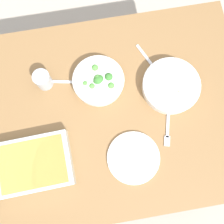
% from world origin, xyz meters
% --- Properties ---
extents(ground_plane, '(6.00, 6.00, 0.00)m').
position_xyz_m(ground_plane, '(0.00, 0.00, 0.00)').
color(ground_plane, '#B2A899').
extents(dining_table, '(1.20, 0.90, 0.74)m').
position_xyz_m(dining_table, '(0.00, 0.00, 0.65)').
color(dining_table, olive).
rests_on(dining_table, ground_plane).
extents(stew_bowl, '(0.25, 0.25, 0.06)m').
position_xyz_m(stew_bowl, '(-0.27, -0.06, 0.77)').
color(stew_bowl, white).
rests_on(stew_bowl, dining_table).
extents(broccoli_bowl, '(0.22, 0.22, 0.07)m').
position_xyz_m(broccoli_bowl, '(0.04, -0.14, 0.77)').
color(broccoli_bowl, white).
rests_on(broccoli_bowl, dining_table).
extents(baking_dish, '(0.31, 0.23, 0.06)m').
position_xyz_m(baking_dish, '(0.35, 0.17, 0.77)').
color(baking_dish, silver).
rests_on(baking_dish, dining_table).
extents(drink_cup, '(0.07, 0.07, 0.08)m').
position_xyz_m(drink_cup, '(0.27, -0.18, 0.78)').
color(drink_cup, '#B2BCC6').
rests_on(drink_cup, dining_table).
extents(side_plate, '(0.22, 0.22, 0.01)m').
position_xyz_m(side_plate, '(-0.05, 0.21, 0.75)').
color(side_plate, white).
rests_on(side_plate, dining_table).
extents(spoon_by_stew, '(0.09, 0.17, 0.01)m').
position_xyz_m(spoon_by_stew, '(-0.21, -0.19, 0.74)').
color(spoon_by_stew, silver).
rests_on(spoon_by_stew, dining_table).
extents(spoon_by_broccoli, '(0.18, 0.05, 0.01)m').
position_xyz_m(spoon_by_broccoli, '(0.12, -0.16, 0.74)').
color(spoon_by_broccoli, silver).
rests_on(spoon_by_broccoli, dining_table).
extents(fork_on_table, '(0.06, 0.18, 0.01)m').
position_xyz_m(fork_on_table, '(-0.22, 0.11, 0.74)').
color(fork_on_table, silver).
rests_on(fork_on_table, dining_table).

